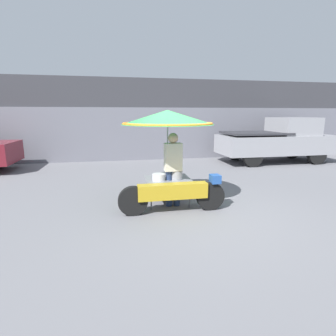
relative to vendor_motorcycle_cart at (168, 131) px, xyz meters
name	(u,v)px	position (x,y,z in m)	size (l,w,h in m)	color
ground_plane	(194,213)	(0.43, -0.61, -1.69)	(36.00, 36.00, 0.00)	slate
shopfront_building	(148,120)	(0.43, 7.14, 0.10)	(28.00, 2.06, 3.59)	#38383D
vendor_motorcycle_cart	(168,131)	(0.00, 0.00, 0.00)	(2.28, 2.03, 2.14)	black
vendor_person	(173,166)	(0.09, -0.09, -0.76)	(0.38, 0.22, 1.65)	navy
pickup_truck	(278,141)	(5.68, 4.45, -0.76)	(4.82, 1.84, 1.91)	black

